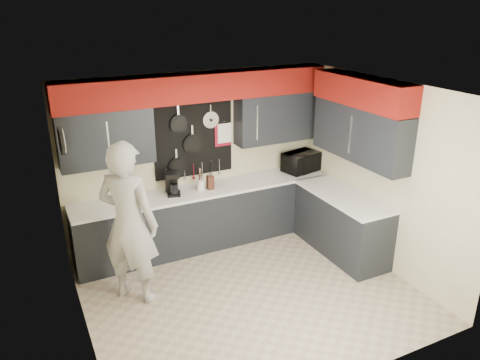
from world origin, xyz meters
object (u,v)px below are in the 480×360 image
microwave (301,162)px  knife_block (210,182)px  utensil_crock (201,185)px  coffee_maker (173,183)px  person (129,223)px

microwave → knife_block: microwave is taller
utensil_crock → coffee_maker: bearing=177.6°
microwave → coffee_maker: size_ratio=1.69×
coffee_maker → person: bearing=-117.2°
utensil_crock → coffee_maker: size_ratio=0.44×
person → knife_block: bearing=-105.3°
knife_block → utensil_crock: bearing=165.5°
utensil_crock → knife_block: bearing=-16.4°
coffee_maker → person: (-0.85, -0.89, -0.06)m
knife_block → utensil_crock: 0.14m
microwave → coffee_maker: coffee_maker is taller
knife_block → coffee_maker: coffee_maker is taller
knife_block → utensil_crock: size_ratio=1.40×
coffee_maker → person: person is taller
microwave → person: (-3.03, -0.89, -0.05)m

